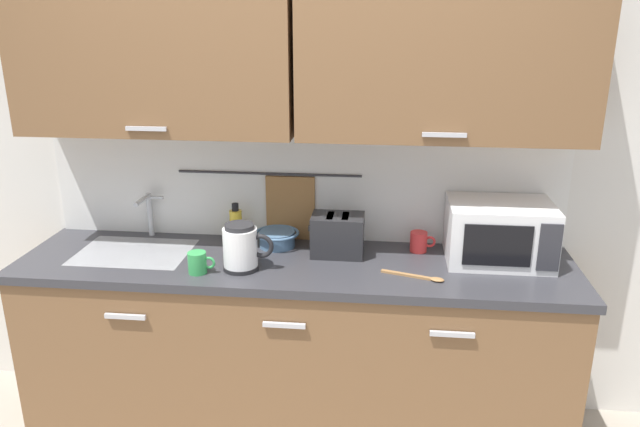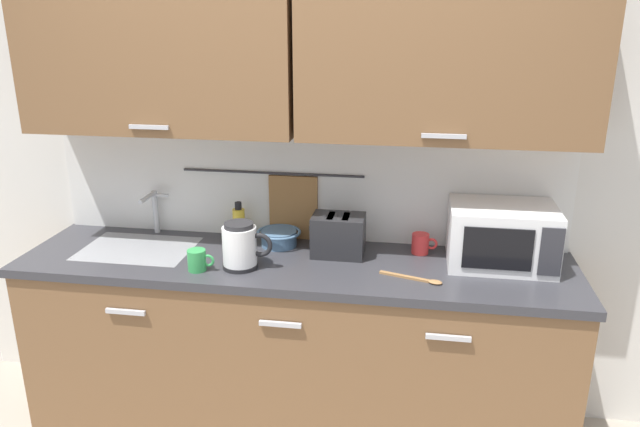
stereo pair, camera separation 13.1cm
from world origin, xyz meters
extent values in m
cube|color=brown|center=(0.00, 0.30, 0.43)|extent=(2.50, 0.60, 0.86)
cube|color=#B7B7BC|center=(-0.69, -0.01, 0.74)|extent=(0.18, 0.02, 0.02)
cube|color=#B7B7BC|center=(0.00, -0.01, 0.74)|extent=(0.18, 0.02, 0.02)
cube|color=#B7B7BC|center=(0.69, -0.01, 0.74)|extent=(0.18, 0.02, 0.02)
cube|color=#333338|center=(0.00, 0.30, 0.88)|extent=(2.53, 0.63, 0.04)
cube|color=#9EA0A5|center=(-0.77, 0.32, 0.85)|extent=(0.52, 0.38, 0.09)
cube|color=silver|center=(0.00, 0.63, 1.25)|extent=(3.70, 0.06, 2.50)
cube|color=silver|center=(0.00, 0.59, 1.18)|extent=(2.50, 0.01, 0.55)
cube|color=brown|center=(-0.63, 0.43, 1.80)|extent=(1.24, 0.33, 0.70)
cube|color=#B7B7BC|center=(-0.63, 0.26, 1.50)|extent=(0.18, 0.01, 0.02)
cube|color=brown|center=(0.63, 0.43, 1.80)|extent=(1.24, 0.33, 0.70)
cube|color=#B7B7BC|center=(0.63, 0.26, 1.50)|extent=(0.18, 0.01, 0.02)
cylinder|color=#333338|center=(-0.16, 0.58, 1.23)|extent=(0.90, 0.01, 0.01)
cube|color=olive|center=(-0.06, 0.58, 1.05)|extent=(0.24, 0.02, 0.34)
cylinder|color=#B2B5BA|center=(-0.77, 0.55, 1.01)|extent=(0.03, 0.03, 0.22)
cylinder|color=#B2B5BA|center=(-0.77, 0.47, 1.11)|extent=(0.02, 0.16, 0.02)
cube|color=#B2B5BA|center=(-0.73, 0.55, 1.10)|extent=(0.07, 0.02, 0.01)
cube|color=white|center=(0.91, 0.41, 1.04)|extent=(0.46, 0.34, 0.27)
cube|color=black|center=(0.88, 0.24, 1.04)|extent=(0.29, 0.01, 0.18)
cube|color=#2D2D33|center=(1.09, 0.24, 1.04)|extent=(0.09, 0.01, 0.21)
cylinder|color=black|center=(-0.22, 0.18, 0.91)|extent=(0.16, 0.16, 0.02)
cylinder|color=white|center=(-0.22, 0.18, 1.00)|extent=(0.15, 0.15, 0.17)
cylinder|color=#262628|center=(-0.22, 0.18, 1.10)|extent=(0.13, 0.13, 0.02)
torus|color=black|center=(-0.13, 0.18, 1.01)|extent=(0.11, 0.02, 0.11)
cylinder|color=yellow|center=(-0.32, 0.51, 0.98)|extent=(0.06, 0.06, 0.16)
cylinder|color=black|center=(-0.32, 0.51, 1.08)|extent=(0.03, 0.03, 0.04)
cylinder|color=green|center=(-0.40, 0.12, 0.95)|extent=(0.08, 0.08, 0.09)
torus|color=green|center=(-0.35, 0.12, 0.95)|extent=(0.06, 0.01, 0.06)
cylinder|color=#4C7093|center=(-0.11, 0.46, 0.94)|extent=(0.17, 0.17, 0.07)
torus|color=#4C7093|center=(-0.11, 0.46, 0.97)|extent=(0.21, 0.21, 0.01)
cube|color=#232326|center=(0.19, 0.40, 1.00)|extent=(0.24, 0.17, 0.19)
cube|color=black|center=(0.15, 0.40, 1.08)|extent=(0.03, 0.12, 0.01)
cube|color=black|center=(0.22, 0.40, 1.08)|extent=(0.03, 0.12, 0.01)
cube|color=black|center=(0.06, 0.40, 1.02)|extent=(0.02, 0.02, 0.02)
cylinder|color=red|center=(0.56, 0.48, 0.95)|extent=(0.08, 0.08, 0.09)
torus|color=red|center=(0.62, 0.48, 0.95)|extent=(0.06, 0.01, 0.06)
cube|color=#9E7042|center=(0.50, 0.19, 0.91)|extent=(0.22, 0.08, 0.01)
ellipsoid|color=#9E7042|center=(0.63, 0.15, 0.91)|extent=(0.07, 0.06, 0.01)
camera|label=1|loc=(0.39, -2.23, 1.98)|focal=34.13mm
camera|label=2|loc=(0.52, -2.21, 1.98)|focal=34.13mm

